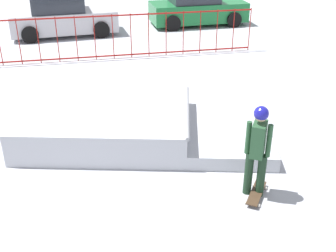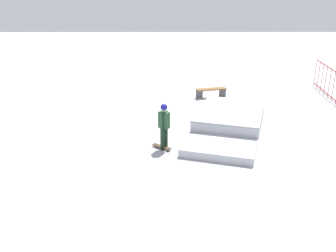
% 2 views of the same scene
% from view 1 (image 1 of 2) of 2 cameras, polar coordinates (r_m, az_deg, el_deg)
% --- Properties ---
extents(ground_plane, '(60.00, 60.00, 0.00)m').
position_cam_1_polar(ground_plane, '(9.57, -11.10, -2.36)').
color(ground_plane, '#A8AAB2').
extents(skate_ramp, '(5.92, 4.05, 0.74)m').
position_cam_1_polar(skate_ramp, '(9.52, -5.45, 0.05)').
color(skate_ramp, '#B0B3BB').
rests_on(skate_ramp, ground).
extents(skater, '(0.39, 0.44, 1.73)m').
position_cam_1_polar(skater, '(7.46, 11.84, -2.49)').
color(skater, black).
rests_on(skater, ground).
extents(skateboard, '(0.65, 0.75, 0.09)m').
position_cam_1_polar(skateboard, '(7.90, 11.65, -8.69)').
color(skateboard, '#3F2D1E').
rests_on(skateboard, ground).
extents(perimeter_fence, '(12.70, 0.74, 1.50)m').
position_cam_1_polar(perimeter_fence, '(14.75, -13.27, 11.20)').
color(perimeter_fence, maroon).
rests_on(perimeter_fence, ground).
extents(parked_car_silver, '(4.14, 2.00, 1.60)m').
position_cam_1_polar(parked_car_silver, '(18.13, -13.81, 13.89)').
color(parked_car_silver, '#B7B7BC').
rests_on(parked_car_silver, ground).
extents(parked_car_green, '(4.13, 1.97, 1.60)m').
position_cam_1_polar(parked_car_green, '(19.40, 3.88, 15.39)').
color(parked_car_green, '#196B33').
rests_on(parked_car_green, ground).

